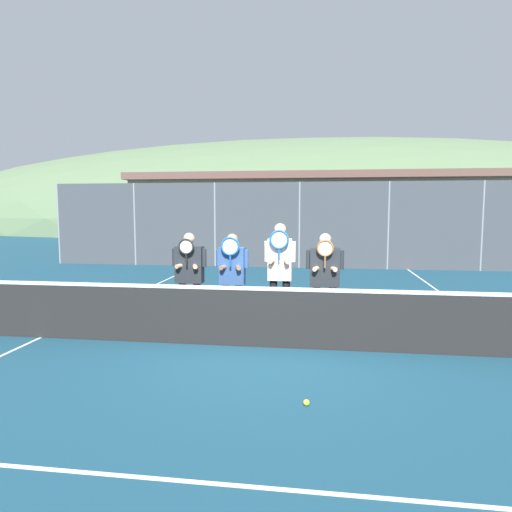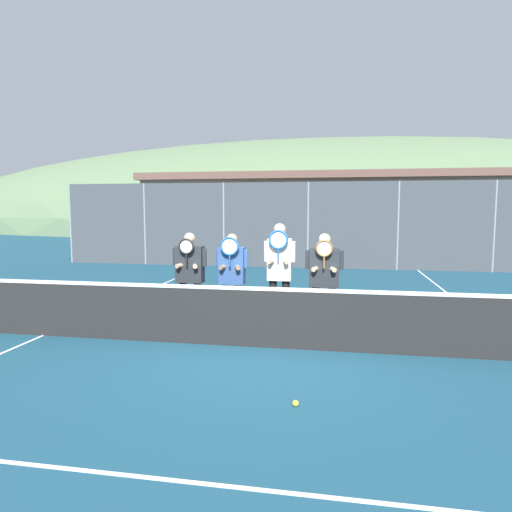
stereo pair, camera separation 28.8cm
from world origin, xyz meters
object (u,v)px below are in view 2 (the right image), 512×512
Objects in this scene: player_leftmost at (190,272)px; car_left_of_center at (297,237)px; car_center at (431,239)px; player_rightmost at (324,275)px; player_center_right at (279,269)px; tennis_ball_on_court at (296,403)px; player_center_left at (232,273)px; car_far_left at (180,236)px.

car_left_of_center is at bearing 85.34° from player_leftmost.
car_left_of_center is 5.25m from car_center.
player_leftmost is at bearing -94.66° from car_left_of_center.
car_center reaches higher than player_rightmost.
player_leftmost is 0.91× the size of player_center_right.
player_rightmost reaches higher than tennis_ball_on_court.
tennis_ball_on_court is (0.56, -2.95, -1.05)m from player_center_right.
player_center_left reaches higher than tennis_ball_on_court.
player_center_right is 0.77m from player_rightmost.
player_leftmost is 3.77m from tennis_ball_on_court.
car_far_left is at bearing 119.95° from player_rightmost.
car_left_of_center is at bearing 89.28° from player_center_left.
player_center_left is 0.39× the size of car_left_of_center.
player_center_right reaches higher than tennis_ball_on_court.
player_leftmost is 0.40× the size of car_far_left.
player_leftmost is 0.99× the size of player_rightmost.
player_center_right reaches higher than car_center.
car_center reaches higher than player_leftmost.
player_center_left is 0.83m from player_center_right.
player_leftmost is at bearing -179.68° from player_center_right.
player_rightmost is 0.40× the size of car_left_of_center.
car_center is 66.03× the size of tennis_ball_on_court.
player_rightmost is 0.38× the size of car_center.
car_center is (3.81, 11.20, -0.07)m from player_rightmost.
player_rightmost is 0.41× the size of car_far_left.
tennis_ball_on_court is (1.24, -14.11, -0.90)m from car_left_of_center.
car_far_left is 15.57m from tennis_ball_on_court.
car_far_left is at bearing 179.00° from car_left_of_center.
player_rightmost is at bearing -82.71° from car_left_of_center.
player_center_right is 1.09× the size of player_rightmost.
tennis_ball_on_court is (6.33, -14.20, -0.89)m from car_far_left.
player_rightmost is 11.34m from car_left_of_center.
player_rightmost is at bearing -1.94° from player_leftmost.
car_far_left reaches higher than player_rightmost.
player_center_left is 0.37× the size of car_center.
player_center_right is (1.59, 0.01, 0.09)m from player_leftmost.
player_center_left is 12.32m from car_far_left.
car_left_of_center reaches higher than player_leftmost.
car_far_left is (-4.18, 11.25, -0.07)m from player_leftmost.
player_center_left is 0.40× the size of car_far_left.
player_leftmost is 12.00m from car_far_left.
player_leftmost is at bearing 178.06° from player_rightmost.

